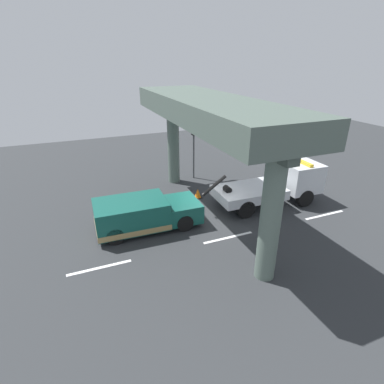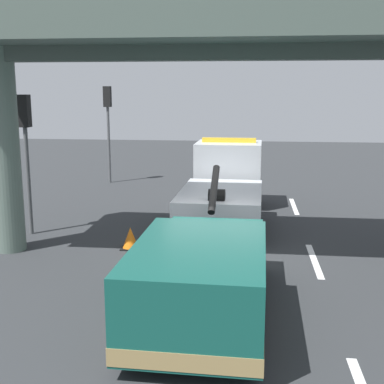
{
  "view_description": "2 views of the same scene",
  "coord_description": "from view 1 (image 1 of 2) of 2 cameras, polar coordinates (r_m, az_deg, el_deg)",
  "views": [
    {
      "loc": [
        -6.33,
        -13.25,
        7.96
      ],
      "look_at": [
        -0.51,
        0.91,
        1.11
      ],
      "focal_mm": 28.38,
      "sensor_mm": 36.0,
      "label": 1
    },
    {
      "loc": [
        -12.2,
        -0.78,
        4.12
      ],
      "look_at": [
        0.39,
        0.65,
        1.58
      ],
      "focal_mm": 47.46,
      "sensor_mm": 36.0,
      "label": 2
    }
  ],
  "objects": [
    {
      "name": "ground_plane",
      "position": [
        16.73,
        2.81,
        -4.53
      ],
      "size": [
        60.0,
        40.0,
        0.1
      ],
      "primitive_type": "cube",
      "color": "#2D3033"
    },
    {
      "name": "traffic_light_far",
      "position": [
        25.34,
        18.81,
        11.89
      ],
      "size": [
        0.39,
        0.32,
        4.3
      ],
      "color": "#515456",
      "rests_on": "ground"
    },
    {
      "name": "traffic_cone_orange",
      "position": [
        18.61,
        1.09,
        -0.28
      ],
      "size": [
        0.48,
        0.48,
        0.58
      ],
      "color": "orange",
      "rests_on": "ground"
    },
    {
      "name": "lane_stripe_east",
      "position": [
        18.22,
        23.65,
        -3.97
      ],
      "size": [
        2.6,
        0.16,
        0.01
      ],
      "primitive_type": "cube",
      "color": "silver",
      "rests_on": "ground"
    },
    {
      "name": "tow_truck_white",
      "position": [
        18.41,
        15.87,
        1.62
      ],
      "size": [
        7.28,
        2.56,
        2.46
      ],
      "color": "silver",
      "rests_on": "ground"
    },
    {
      "name": "lane_stripe_west",
      "position": [
        13.43,
        -16.95,
        -13.45
      ],
      "size": [
        2.6,
        0.16,
        0.01
      ],
      "primitive_type": "cube",
      "color": "silver",
      "rests_on": "ground"
    },
    {
      "name": "lane_stripe_mid",
      "position": [
        14.84,
        6.82,
        -8.5
      ],
      "size": [
        2.6,
        0.16,
        0.01
      ],
      "primitive_type": "cube",
      "color": "silver",
      "rests_on": "ground"
    },
    {
      "name": "overpass_structure",
      "position": [
        14.91,
        3.2,
        13.91
      ],
      "size": [
        3.6,
        12.8,
        6.22
      ],
      "color": "#596B60",
      "rests_on": "ground"
    },
    {
      "name": "traffic_light_near",
      "position": [
        20.94,
        0.37,
        10.21
      ],
      "size": [
        0.39,
        0.32,
        4.01
      ],
      "color": "#515456",
      "rests_on": "ground"
    },
    {
      "name": "towed_van_green",
      "position": [
        15.33,
        -9.2,
        -4.15
      ],
      "size": [
        5.25,
        2.33,
        1.58
      ],
      "color": "#145147",
      "rests_on": "ground"
    }
  ]
}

